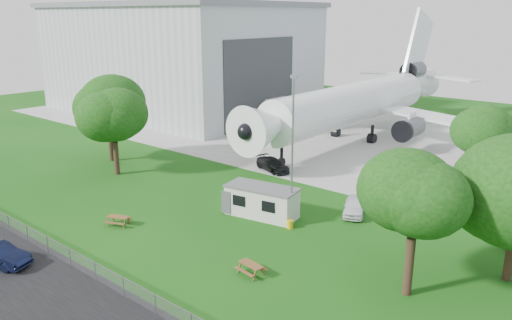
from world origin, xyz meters
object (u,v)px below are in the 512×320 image
Objects in this scene: airliner at (358,101)px; site_cabin at (262,201)px; picnic_east at (251,274)px; picnic_west at (119,225)px; hangar at (180,56)px.

site_cabin is (7.47, -30.10, -3.96)m from airliner.
picnic_east is at bearing -70.96° from airliner.
site_cabin is at bearing -76.05° from airliner.
picnic_west is (-0.30, -39.11, -5.27)m from airliner.
airliner is 26.52× the size of picnic_west.
site_cabin is 10.14m from picnic_east.
site_cabin is 3.85× the size of picnic_east.
hangar is at bearing 179.78° from airliner.
airliner is 31.27m from site_cabin.
site_cabin is 11.97m from picnic_west.
site_cabin is at bearing 133.42° from picnic_east.
picnic_east is (13.53, 0.77, 0.00)m from picnic_west.
hangar is 23.89× the size of picnic_east.
hangar is 53.87m from picnic_west.
picnic_east is at bearing -55.07° from site_cabin.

